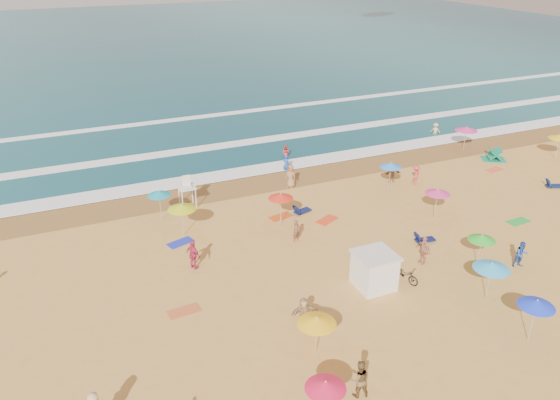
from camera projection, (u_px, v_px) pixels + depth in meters
name	position (u px, v px, depth m)	size (l,w,h in m)	color
ground	(346.00, 254.00, 34.34)	(220.00, 220.00, 0.00)	gold
ocean	(126.00, 44.00, 103.86)	(220.00, 140.00, 0.18)	#0C4756
wet_sand	(270.00, 181.00, 44.68)	(220.00, 220.00, 0.00)	olive
surf_foam	(234.00, 146.00, 51.94)	(200.00, 18.70, 0.05)	white
cabana	(374.00, 271.00, 30.71)	(2.00, 2.00, 2.00)	white
cabana_roof	(376.00, 255.00, 30.25)	(2.20, 2.20, 0.12)	silver
bicycle	(405.00, 274.00, 31.36)	(0.64, 1.85, 0.97)	black
lifeguard_stand	(187.00, 193.00, 40.01)	(1.20, 1.20, 2.10)	white
beach_umbrellas	(405.00, 215.00, 34.59)	(55.85, 26.62, 0.77)	#1D3AF7
loungers	(455.00, 252.00, 34.16)	(43.29, 17.48, 0.34)	#0F164F
towels	(370.00, 264.00, 33.27)	(39.75, 20.49, 0.03)	#E11C43
beachgoers	(335.00, 223.00, 36.36)	(41.72, 28.18, 2.14)	#234AA5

